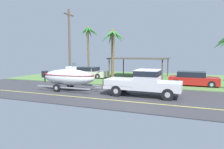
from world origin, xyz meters
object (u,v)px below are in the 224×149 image
(utility_pole, at_px, (69,44))
(pickup_truck_towing, at_px, (147,82))
(palm_tree_near_right, at_px, (89,35))
(parked_sedan_far, at_px, (193,79))
(parked_sedan_near, at_px, (89,73))
(carport_awning, at_px, (140,59))
(palm_tree_mid, at_px, (113,41))
(boat_on_trailer, at_px, (69,77))

(utility_pole, bearing_deg, pickup_truck_towing, -25.78)
(pickup_truck_towing, bearing_deg, palm_tree_near_right, 131.75)
(pickup_truck_towing, height_order, parked_sedan_far, pickup_truck_towing)
(parked_sedan_near, relative_size, utility_pole, 0.59)
(carport_awning, bearing_deg, pickup_truck_towing, -73.59)
(palm_tree_mid, bearing_deg, utility_pole, -159.75)
(pickup_truck_towing, relative_size, utility_pole, 0.73)
(parked_sedan_far, xyz_separation_m, palm_tree_near_right, (-14.78, 6.81, 5.13))
(palm_tree_near_right, bearing_deg, pickup_truck_towing, -48.25)
(boat_on_trailer, relative_size, parked_sedan_near, 1.32)
(parked_sedan_near, distance_m, utility_pole, 5.17)
(palm_tree_mid, bearing_deg, boat_on_trailer, -103.84)
(boat_on_trailer, height_order, parked_sedan_far, boat_on_trailer)
(parked_sedan_near, relative_size, palm_tree_mid, 0.80)
(parked_sedan_far, bearing_deg, palm_tree_near_right, 155.28)
(parked_sedan_far, height_order, palm_tree_mid, palm_tree_mid)
(parked_sedan_far, xyz_separation_m, utility_pole, (-12.67, -1.67, 3.41))
(parked_sedan_far, distance_m, palm_tree_near_right, 17.07)
(pickup_truck_towing, xyz_separation_m, palm_tree_mid, (-5.17, 6.26, 3.39))
(boat_on_trailer, xyz_separation_m, utility_pole, (-2.87, 4.63, 2.96))
(pickup_truck_towing, xyz_separation_m, parked_sedan_near, (-9.28, 8.51, -0.39))
(parked_sedan_far, distance_m, utility_pole, 13.22)
(parked_sedan_far, relative_size, utility_pole, 0.57)
(carport_awning, bearing_deg, parked_sedan_near, -158.88)
(pickup_truck_towing, relative_size, parked_sedan_far, 1.28)
(palm_tree_near_right, bearing_deg, parked_sedan_near, -62.27)
(palm_tree_mid, bearing_deg, carport_awning, 66.79)
(parked_sedan_near, bearing_deg, palm_tree_mid, -28.70)
(parked_sedan_near, relative_size, carport_awning, 0.68)
(boat_on_trailer, bearing_deg, palm_tree_mid, 76.16)
(boat_on_trailer, xyz_separation_m, parked_sedan_near, (-2.57, 8.51, -0.45))
(palm_tree_near_right, relative_size, utility_pole, 0.91)
(boat_on_trailer, height_order, parked_sedan_near, boat_on_trailer)
(pickup_truck_towing, distance_m, carport_awning, 11.40)
(carport_awning, distance_m, utility_pole, 9.07)
(pickup_truck_towing, relative_size, palm_tree_near_right, 0.80)
(boat_on_trailer, xyz_separation_m, carport_awning, (3.51, 10.86, 1.34))
(palm_tree_near_right, bearing_deg, parked_sedan_far, -24.72)
(parked_sedan_near, xyz_separation_m, parked_sedan_far, (12.37, -2.21, -0.00))
(pickup_truck_towing, relative_size, palm_tree_mid, 1.00)
(parked_sedan_near, bearing_deg, palm_tree_near_right, 117.73)
(palm_tree_mid, bearing_deg, parked_sedan_far, 0.29)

